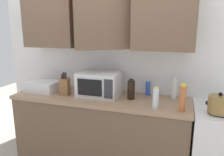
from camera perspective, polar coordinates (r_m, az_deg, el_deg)
wall_back_with_cabinets at (r=2.70m, az=-1.48°, el=10.36°), size 2.94×0.61×2.60m
counter_run at (r=2.78m, az=-2.93°, el=-13.58°), size 2.07×0.63×0.90m
kettle at (r=2.30m, az=25.96°, el=-6.14°), size 0.20×0.20×0.20m
microwave at (r=2.62m, az=-3.26°, el=-1.51°), size 0.48×0.37×0.28m
dish_rack at (r=2.95m, az=-17.34°, el=-2.00°), size 0.38×0.30×0.12m
knife_block at (r=2.70m, az=-12.07°, el=-2.11°), size 0.12×0.13×0.28m
bottle_clear_tall at (r=2.25m, az=11.20°, el=-5.09°), size 0.06×0.06×0.22m
bottle_soy_dark at (r=2.49m, az=4.95°, el=-3.00°), size 0.08×0.08×0.23m
bottle_white_jar at (r=2.61m, az=15.76°, el=-2.38°), size 0.06×0.06×0.27m
bottle_spice_jar at (r=2.23m, az=17.78°, el=-4.97°), size 0.06×0.06×0.27m
bottle_blue_cleaner at (r=2.66m, az=9.27°, el=-2.57°), size 0.05×0.05×0.18m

